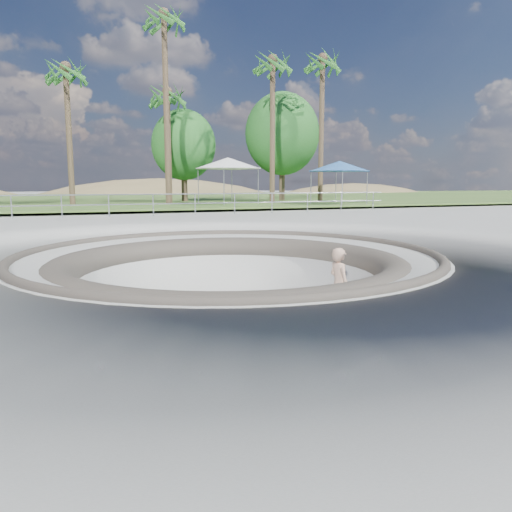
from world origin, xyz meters
The scene contains 16 objects.
ground centered at (0.00, 0.00, 0.00)m, with size 180.00×180.00×0.00m, color #A9A9A4.
skate_bowl centered at (0.00, 0.00, -1.83)m, with size 14.00×14.00×4.10m.
grass_strip centered at (0.00, 34.00, 0.22)m, with size 180.00×36.00×0.12m.
distant_hills centered at (3.78, 57.17, -7.02)m, with size 103.20×45.00×28.60m.
safety_railing centered at (0.00, 12.00, 0.69)m, with size 25.00×0.06×1.03m.
skateboard centered at (2.70, -0.72, -1.83)m, with size 0.83×0.39×0.08m.
skater centered at (2.70, -0.72, -0.85)m, with size 0.70×0.46×1.93m, color tan.
canopy_white centered at (6.21, 20.30, 2.94)m, with size 5.64×5.64×3.04m.
canopy_blue centered at (13.25, 18.00, 2.75)m, with size 5.19×5.19×2.83m.
palm_b centered at (-3.52, 23.35, 8.39)m, with size 2.60×2.60×9.54m.
palm_c centered at (2.41, 21.22, 11.31)m, with size 2.60×2.60×12.73m.
palm_d centered at (2.90, 23.47, 7.36)m, with size 2.60×2.60×8.44m.
palm_e centered at (9.67, 21.05, 9.33)m, with size 2.60×2.60×10.56m.
palm_f centered at (13.60, 21.35, 9.75)m, with size 2.60×2.60×11.02m.
bushy_tree_mid centered at (4.38, 25.43, 4.41)m, with size 4.74×4.31×6.84m.
bushy_tree_right centered at (12.15, 25.11, 5.42)m, with size 5.87×5.34×8.47m.
Camera 1 is at (-3.56, -11.63, 1.77)m, focal length 35.00 mm.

